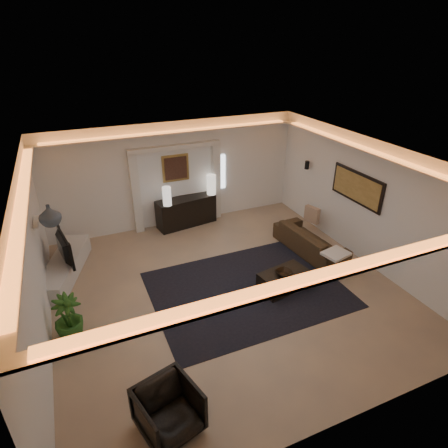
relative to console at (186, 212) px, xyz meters
name	(u,v)px	position (x,y,z in m)	size (l,w,h in m)	color
floor	(226,289)	(-0.17, -3.25, -0.40)	(7.00, 7.00, 0.00)	tan
ceiling	(227,159)	(-0.17, -3.25, 2.50)	(7.00, 7.00, 0.00)	white
wall_back	(176,175)	(-0.17, 0.25, 1.05)	(7.00, 7.00, 0.00)	white
wall_front	(341,353)	(-0.17, -6.75, 1.05)	(7.00, 7.00, 0.00)	white
wall_left	(33,269)	(-3.67, -3.25, 1.05)	(7.00, 7.00, 0.00)	white
wall_right	(365,201)	(3.33, -3.25, 1.05)	(7.00, 7.00, 0.00)	white
cove_soffit	(227,173)	(-0.17, -3.25, 2.22)	(7.00, 7.00, 0.04)	silver
daylight_slit	(221,172)	(1.18, 0.23, 0.95)	(0.25, 0.03, 1.00)	white
area_rug	(247,289)	(0.23, -3.45, -0.39)	(4.00, 3.00, 0.01)	black
pilaster_left	(136,194)	(-1.32, 0.15, 0.70)	(0.22, 0.20, 2.20)	silver
pilaster_right	(216,182)	(0.98, 0.15, 0.70)	(0.22, 0.20, 2.20)	silver
alcove_header	(175,147)	(-0.17, 0.15, 1.85)	(2.52, 0.20, 0.12)	silver
painting_frame	(176,168)	(-0.17, 0.22, 1.25)	(0.74, 0.04, 0.74)	tan
painting_canvas	(176,168)	(-0.17, 0.19, 1.25)	(0.62, 0.02, 0.62)	#4C2D1E
art_panel_frame	(357,187)	(3.30, -2.95, 1.30)	(0.04, 1.64, 0.74)	black
art_panel_gold	(356,187)	(3.27, -2.95, 1.30)	(0.02, 1.50, 0.62)	tan
wall_sconce	(307,165)	(3.21, -1.05, 1.28)	(0.12, 0.12, 0.22)	black
wall_niche	(36,222)	(-3.61, -1.85, 1.25)	(0.10, 0.55, 0.04)	silver
console	(186,212)	(0.00, 0.00, 0.00)	(1.67, 0.52, 0.84)	black
lamp_left	(167,196)	(-0.59, -0.26, 0.69)	(0.23, 0.23, 0.52)	silver
lamp_right	(211,185)	(0.77, 0.00, 0.69)	(0.26, 0.26, 0.57)	white
media_ledge	(65,267)	(-3.32, -1.36, -0.18)	(0.57, 2.27, 0.43)	silver
tv	(60,248)	(-3.32, -1.43, 0.37)	(0.15, 1.11, 0.64)	black
figurine	(64,250)	(-3.26, -1.30, 0.24)	(0.13, 0.13, 0.35)	#342314
ginger_jar	(50,215)	(-3.32, -2.16, 1.48)	(0.40, 0.40, 0.42)	slate
plant	(68,318)	(-3.32, -3.47, 0.05)	(0.50, 0.50, 0.89)	#28591C
sofa	(310,240)	(2.38, -2.63, -0.10)	(0.81, 2.08, 0.61)	#432B14
throw_blanket	(336,254)	(2.28, -3.71, 0.15)	(0.55, 0.45, 0.06)	silver
throw_pillow	(312,214)	(2.98, -1.82, 0.15)	(0.13, 0.43, 0.43)	tan
coffee_table	(284,280)	(0.96, -3.71, -0.20)	(1.05, 0.58, 0.39)	black
bowl	(284,272)	(0.91, -3.76, 0.05)	(0.33, 0.33, 0.08)	black
magazine	(313,273)	(1.49, -3.99, 0.02)	(0.23, 0.16, 0.03)	beige
armchair	(169,411)	(-2.18, -5.87, -0.04)	(0.78, 0.80, 0.73)	black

